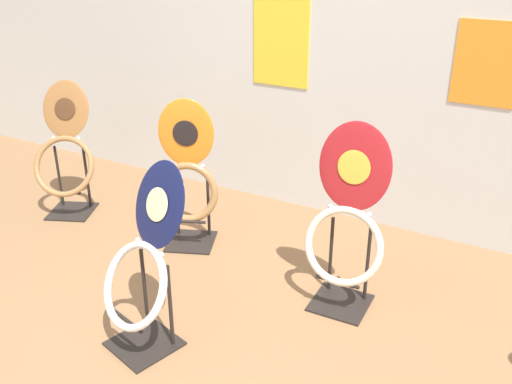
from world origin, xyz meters
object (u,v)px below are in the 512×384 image
Objects in this scene: toilet_seat_display_orange_sun at (187,177)px; toilet_seat_display_navy_moon at (143,269)px; toilet_seat_display_crimson_swirl at (347,223)px; toilet_seat_display_woodgrain at (65,154)px.

toilet_seat_display_navy_moon is at bearing -67.08° from toilet_seat_display_orange_sun.
toilet_seat_display_navy_moon is (-0.67, -0.72, -0.06)m from toilet_seat_display_crimson_swirl.
toilet_seat_display_orange_sun is at bearing 112.92° from toilet_seat_display_navy_moon.
toilet_seat_display_woodgrain is at bearing 147.78° from toilet_seat_display_navy_moon.
toilet_seat_display_woodgrain is (-1.99, 0.11, -0.05)m from toilet_seat_display_crimson_swirl.
toilet_seat_display_orange_sun is 0.93m from toilet_seat_display_navy_moon.
toilet_seat_display_crimson_swirl reaches higher than toilet_seat_display_navy_moon.
toilet_seat_display_crimson_swirl is 1.99m from toilet_seat_display_woodgrain.
toilet_seat_display_orange_sun is 0.96m from toilet_seat_display_woodgrain.
toilet_seat_display_navy_moon is (1.32, -0.83, -0.01)m from toilet_seat_display_woodgrain.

